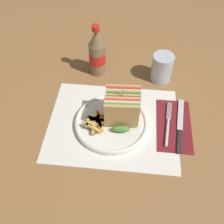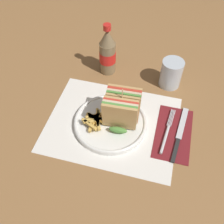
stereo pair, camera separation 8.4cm
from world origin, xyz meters
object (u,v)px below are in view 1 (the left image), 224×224
(fork, at_px, (168,127))
(coke_bottle_near, at_px, (97,54))
(glass_near, at_px, (162,69))
(knife, at_px, (180,125))
(club_sandwich, at_px, (122,108))
(plate_main, at_px, (111,123))

(fork, distance_m, coke_bottle_near, 0.37)
(fork, distance_m, glass_near, 0.24)
(fork, bearing_deg, glass_near, 100.52)
(fork, relative_size, knife, 0.82)
(coke_bottle_near, distance_m, glass_near, 0.24)
(club_sandwich, xyz_separation_m, fork, (0.15, -0.01, -0.06))
(club_sandwich, height_order, knife, club_sandwich)
(knife, height_order, coke_bottle_near, coke_bottle_near)
(plate_main, xyz_separation_m, club_sandwich, (0.03, 0.01, 0.06))
(plate_main, xyz_separation_m, coke_bottle_near, (-0.08, 0.25, 0.08))
(plate_main, distance_m, club_sandwich, 0.07)
(knife, bearing_deg, glass_near, 110.97)
(plate_main, bearing_deg, coke_bottle_near, 107.31)
(fork, height_order, coke_bottle_near, coke_bottle_near)
(plate_main, distance_m, glass_near, 0.29)
(plate_main, bearing_deg, knife, 3.78)
(coke_bottle_near, bearing_deg, club_sandwich, -64.97)
(knife, relative_size, coke_bottle_near, 1.09)
(knife, relative_size, glass_near, 2.11)
(plate_main, height_order, fork, plate_main)
(knife, bearing_deg, coke_bottle_near, 147.52)
(club_sandwich, relative_size, glass_near, 1.33)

